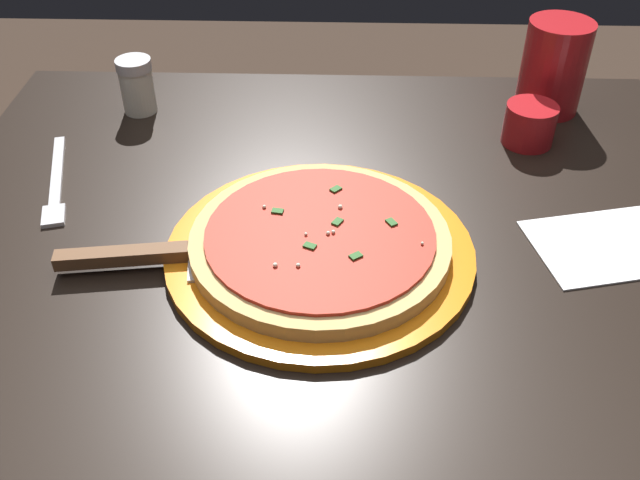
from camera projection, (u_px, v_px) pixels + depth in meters
restaurant_table at (327, 363)px, 0.80m from camera, size 0.86×0.89×0.75m
serving_plate at (320, 251)px, 0.72m from camera, size 0.31×0.31×0.01m
pizza at (320, 240)px, 0.71m from camera, size 0.26×0.26×0.02m
pizza_server at (164, 255)px, 0.70m from camera, size 0.08×0.22×0.01m
cup_tall_drink at (553, 67)px, 0.93m from camera, size 0.08×0.08×0.12m
cup_small_sauce at (529, 124)px, 0.88m from camera, size 0.06×0.06×0.05m
napkin_folded_right at (606, 245)px, 0.74m from camera, size 0.14×0.17×0.00m
fork at (56, 184)px, 0.82m from camera, size 0.18×0.07×0.00m
parmesan_shaker at (137, 85)px, 0.94m from camera, size 0.05×0.05×0.07m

